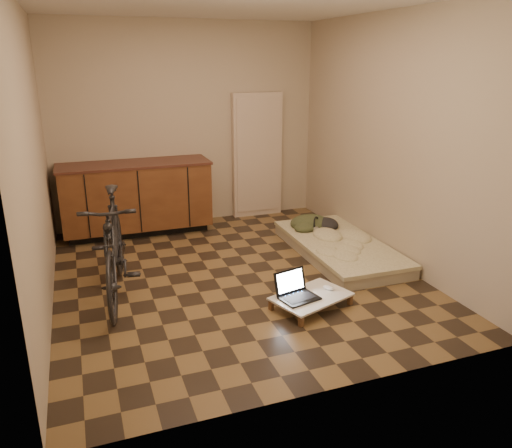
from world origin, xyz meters
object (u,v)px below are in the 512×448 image
object	(u,v)px
lap_desk	(311,297)
laptop	(296,292)
bicycle	(113,241)
futon	(339,247)

from	to	relation	value
lap_desk	laptop	size ratio (longest dim) A/B	2.06
bicycle	futon	xyz separation A→B (m)	(2.47, 0.23, -0.47)
lap_desk	laptop	distance (m)	0.16
lap_desk	futon	bearing A→B (deg)	31.31
futon	bicycle	bearing A→B (deg)	-173.69
futon	laptop	distance (m)	1.44
futon	laptop	size ratio (longest dim) A/B	4.84
bicycle	lap_desk	distance (m)	1.86
futon	lap_desk	distance (m)	1.36
futon	laptop	world-z (taller)	laptop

